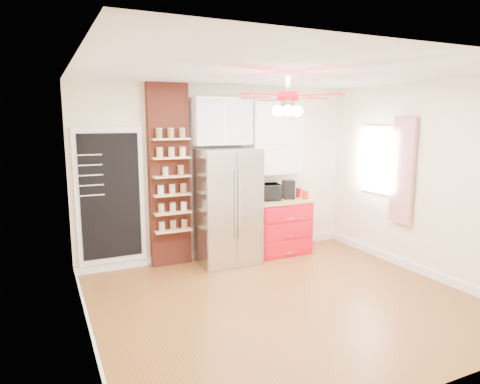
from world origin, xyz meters
name	(u,v)px	position (x,y,z in m)	size (l,w,h in m)	color
floor	(284,301)	(0.00, 0.00, 0.00)	(4.50, 4.50, 0.00)	brown
ceiling	(288,72)	(0.00, 0.00, 2.70)	(4.50, 4.50, 0.00)	white
wall_back	(220,172)	(0.00, 2.00, 1.35)	(4.50, 0.02, 2.70)	#FFEFCD
wall_front	(426,231)	(0.00, -2.00, 1.35)	(4.50, 0.02, 2.70)	#FFEFCD
wall_left	(81,208)	(-2.25, 0.00, 1.35)	(0.02, 4.00, 2.70)	#FFEFCD
wall_right	(425,180)	(2.25, 0.00, 1.35)	(0.02, 4.00, 2.70)	#FFEFCD
chalkboard	(110,196)	(-1.70, 1.96, 1.10)	(0.95, 0.05, 1.95)	white
brick_pillar	(169,176)	(-0.85, 1.92, 1.35)	(0.60, 0.16, 2.70)	maroon
fridge	(227,206)	(-0.05, 1.63, 0.88)	(0.90, 0.70, 1.75)	silver
upper_glass_cabinet	(221,121)	(-0.05, 1.82, 2.15)	(0.90, 0.35, 0.70)	white
red_cabinet	(280,226)	(0.92, 1.68, 0.45)	(0.94, 0.64, 0.90)	red
upper_shelf_unit	(276,138)	(0.92, 1.85, 1.88)	(0.90, 0.30, 1.15)	white
window	(379,160)	(2.23, 0.90, 1.55)	(0.04, 0.75, 1.05)	white
curtain	(403,170)	(2.18, 0.35, 1.45)	(0.06, 0.40, 1.55)	#B31A17
ceiling_fan	(288,97)	(0.00, 0.00, 2.42)	(1.40, 1.40, 0.44)	silver
toaster_oven	(265,192)	(0.65, 1.72, 1.03)	(0.47, 0.32, 0.26)	black
coffee_maker	(288,190)	(1.06, 1.66, 1.05)	(0.18, 0.19, 0.30)	black
canister_left	(305,195)	(1.29, 1.51, 0.97)	(0.10, 0.10, 0.14)	#A62A09
canister_right	(299,193)	(1.29, 1.70, 0.98)	(0.09, 0.09, 0.16)	#B90A14
pantry_jar_oats	(165,172)	(-0.94, 1.80, 1.43)	(0.09, 0.09, 0.12)	#BFBA92
pantry_jar_beans	(181,171)	(-0.72, 1.77, 1.44)	(0.09, 0.09, 0.13)	olive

